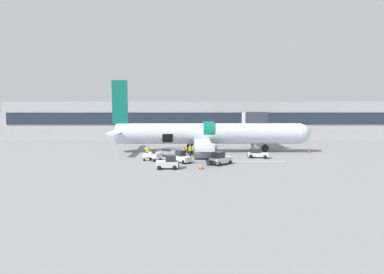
{
  "coord_description": "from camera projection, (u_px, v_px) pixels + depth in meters",
  "views": [
    {
      "loc": [
        -2.32,
        -49.82,
        8.31
      ],
      "look_at": [
        -1.8,
        4.28,
        2.91
      ],
      "focal_mm": 32.0,
      "sensor_mm": 36.0,
      "label": 1
    }
  ],
  "objects": [
    {
      "name": "ground_crew_supervisor",
      "position": [
        184.0,
        150.0,
        54.32
      ],
      "size": [
        0.54,
        0.45,
        1.56
      ],
      "color": "#1E2338",
      "rests_on": "ground_plane"
    },
    {
      "name": "terminal_strip",
      "position": [
        198.0,
        119.0,
        84.3
      ],
      "size": [
        90.15,
        11.24,
        8.61
      ],
      "color": "#B2B2B7",
      "rests_on": "ground_plane"
    },
    {
      "name": "baggage_tug_mid",
      "position": [
        220.0,
        159.0,
        46.22
      ],
      "size": [
        3.34,
        3.28,
        1.78
      ],
      "color": "silver",
      "rests_on": "ground_plane"
    },
    {
      "name": "airplane",
      "position": [
        206.0,
        134.0,
        57.71
      ],
      "size": [
        34.67,
        27.37,
        12.08
      ],
      "color": "silver",
      "rests_on": "ground_plane"
    },
    {
      "name": "baggage_cart_queued",
      "position": [
        153.0,
        157.0,
        49.1
      ],
      "size": [
        3.37,
        2.56,
        1.24
      ],
      "color": "silver",
      "rests_on": "ground_plane"
    },
    {
      "name": "jet_bridge_stub",
      "position": [
        254.0,
        121.0,
        62.58
      ],
      "size": [
        3.68,
        8.35,
        6.74
      ],
      "color": "#4C4C51",
      "rests_on": "ground_plane"
    },
    {
      "name": "baggage_tug_lead",
      "position": [
        257.0,
        154.0,
        51.89
      ],
      "size": [
        3.41,
        2.32,
        1.4
      ],
      "color": "silver",
      "rests_on": "ground_plane"
    },
    {
      "name": "safety_cone_wingtip",
      "position": [
        216.0,
        156.0,
        51.34
      ],
      "size": [
        0.63,
        0.63,
        0.69
      ],
      "color": "black",
      "rests_on": "ground_plane"
    },
    {
      "name": "baggage_cart_loading",
      "position": [
        167.0,
        153.0,
        53.33
      ],
      "size": [
        3.99,
        2.34,
        1.07
      ],
      "color": "#999BA0",
      "rests_on": "ground_plane"
    },
    {
      "name": "baggage_tug_spare",
      "position": [
        168.0,
        163.0,
        43.28
      ],
      "size": [
        2.95,
        2.08,
        1.74
      ],
      "color": "silver",
      "rests_on": "ground_plane"
    },
    {
      "name": "safety_cone_engine_left",
      "position": [
        202.0,
        166.0,
        43.29
      ],
      "size": [
        0.58,
        0.58,
        0.62
      ],
      "color": "black",
      "rests_on": "ground_plane"
    },
    {
      "name": "ground_crew_driver",
      "position": [
        148.0,
        151.0,
        51.87
      ],
      "size": [
        0.58,
        0.58,
        1.84
      ],
      "color": "#1E2338",
      "rests_on": "ground_plane"
    },
    {
      "name": "ground_crew_loader_b",
      "position": [
        190.0,
        150.0,
        53.05
      ],
      "size": [
        0.59,
        0.59,
        1.84
      ],
      "color": "#1E2338",
      "rests_on": "ground_plane"
    },
    {
      "name": "ground_crew_loader_a",
      "position": [
        193.0,
        150.0,
        54.44
      ],
      "size": [
        0.56,
        0.5,
        1.64
      ],
      "color": "#1E2338",
      "rests_on": "ground_plane"
    },
    {
      "name": "suitcase_on_tarmac_upright",
      "position": [
        180.0,
        157.0,
        50.96
      ],
      "size": [
        0.38,
        0.3,
        0.72
      ],
      "color": "olive",
      "rests_on": "ground_plane"
    },
    {
      "name": "safety_cone_nose",
      "position": [
        309.0,
        151.0,
        57.66
      ],
      "size": [
        0.54,
        0.54,
        0.55
      ],
      "color": "black",
      "rests_on": "ground_plane"
    },
    {
      "name": "baggage_tug_rear",
      "position": [
        182.0,
        158.0,
        47.69
      ],
      "size": [
        2.67,
        2.86,
        1.69
      ],
      "color": "silver",
      "rests_on": "ground_plane"
    },
    {
      "name": "ground_plane",
      "position": [
        204.0,
        159.0,
        50.42
      ],
      "size": [
        500.0,
        500.0,
        0.0
      ],
      "primitive_type": "plane",
      "color": "gray"
    },
    {
      "name": "apron_marking_line",
      "position": [
        216.0,
        161.0,
        48.97
      ],
      "size": [
        19.5,
        1.18,
        0.01
      ],
      "color": "silver",
      "rests_on": "ground_plane"
    }
  ]
}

